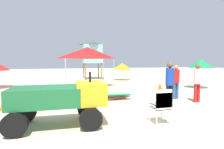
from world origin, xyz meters
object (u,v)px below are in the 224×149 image
Objects in this scene: surfboard_pile at (109,97)px; lifeguard_near_right at (197,80)px; traffic_cone_near at (160,86)px; beach_umbrella_far at (201,64)px; utility_cart at (61,98)px; lifeguard_near_center at (176,80)px; popup_canopy at (87,53)px; lifeguard_tower at (92,52)px; traffic_cone_far at (5,103)px; beach_umbrella_mid at (122,66)px; stacked_plastic_chairs at (161,103)px; lifeguard_near_left at (170,81)px.

lifeguard_near_right is (3.64, -1.37, 0.81)m from surfboard_pile.
beach_umbrella_far is at bearing -0.20° from traffic_cone_near.
lifeguard_near_center is (5.23, 2.17, 0.14)m from utility_cart.
lifeguard_tower reaches higher than popup_canopy.
beach_umbrella_far is (3.63, 2.42, 0.72)m from lifeguard_near_center.
traffic_cone_far is (-4.89, -10.31, -2.48)m from lifeguard_tower.
utility_cart is 7.40m from popup_canopy.
beach_umbrella_mid is 11.45m from traffic_cone_far.
utility_cart is at bearing 166.61° from stacked_plastic_chairs.
lifeguard_tower reaches higher than lifeguard_near_left.
popup_canopy is at bearing 76.68° from utility_cart.
surfboard_pile is 1.27× the size of beach_umbrella_far.
surfboard_pile is at bearing 139.52° from lifeguard_near_left.
lifeguard_near_left is at bearing -40.48° from surfboard_pile.
lifeguard_tower is (-1.25, 11.49, 1.74)m from lifeguard_near_left.
lifeguard_tower is at bearing 146.58° from beach_umbrella_mid.
lifeguard_near_right reaches higher than traffic_cone_far.
stacked_plastic_chairs is at bearing -139.40° from beach_umbrella_far.
stacked_plastic_chairs is 2.17m from lifeguard_near_left.
traffic_cone_near is at bearing 179.80° from beach_umbrella_far.
surfboard_pile is 4.41× the size of traffic_cone_far.
lifeguard_tower is (0.11, 13.14, 2.16)m from stacked_plastic_chairs.
beach_umbrella_far is at bearing 33.66° from lifeguard_near_center.
popup_canopy is 5.28m from traffic_cone_near.
traffic_cone_near is (5.84, 4.60, -0.55)m from utility_cart.
lifeguard_near_left reaches higher than lifeguard_near_right.
traffic_cone_far is (-4.12, -0.54, 0.11)m from surfboard_pile.
beach_umbrella_far reaches higher than lifeguard_near_center.
beach_umbrella_mid is at bearing 93.53° from traffic_cone_near.
utility_cart is 1.44× the size of beach_umbrella_mid.
lifeguard_near_left is 3.18× the size of traffic_cone_far.
utility_cart is 1.34× the size of beach_umbrella_far.
beach_umbrella_mid is 3.22× the size of traffic_cone_far.
popup_canopy is at bearing -135.44° from beach_umbrella_mid.
stacked_plastic_chairs is at bearing -13.39° from utility_cart.
utility_cart is 1.53× the size of lifeguard_near_right.
lifeguard_near_left is at bearing 13.66° from utility_cart.
lifeguard_near_right reaches higher than lifeguard_near_center.
utility_cart is at bearing -141.77° from traffic_cone_near.
lifeguard_near_center reaches higher than traffic_cone_far.
popup_canopy is 1.55× the size of beach_umbrella_far.
lifeguard_near_center reaches higher than traffic_cone_near.
lifeguard_near_left is (1.35, 1.65, 0.42)m from stacked_plastic_chairs.
beach_umbrella_mid is at bearing 118.83° from beach_umbrella_far.
surfboard_pile is 1.51× the size of lifeguard_near_center.
lifeguard_tower reaches higher than traffic_cone_near.
traffic_cone_near is at bearing 38.23° from utility_cart.
surfboard_pile is 7.18m from beach_umbrella_far.
beach_umbrella_far reaches higher than stacked_plastic_chairs.
lifeguard_near_center is 0.96m from lifeguard_near_right.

